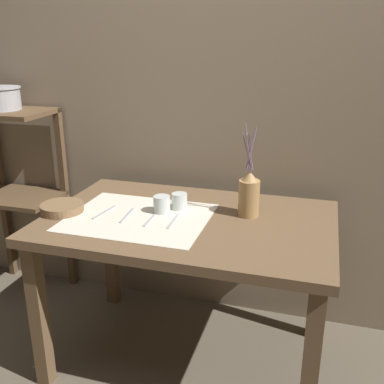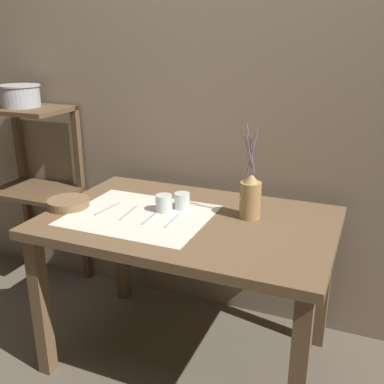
% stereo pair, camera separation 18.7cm
% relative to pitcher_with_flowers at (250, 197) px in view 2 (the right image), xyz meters
% --- Properties ---
extents(ground_plane, '(12.00, 12.00, 0.00)m').
position_rel_pitcher_with_flowers_xyz_m(ground_plane, '(-0.24, -0.11, -0.81)').
color(ground_plane, brown).
extents(stone_wall_back, '(7.00, 0.06, 2.40)m').
position_rel_pitcher_with_flowers_xyz_m(stone_wall_back, '(-0.24, 0.40, 0.39)').
color(stone_wall_back, gray).
rests_on(stone_wall_back, ground_plane).
extents(wooden_table, '(1.23, 0.79, 0.71)m').
position_rel_pitcher_with_flowers_xyz_m(wooden_table, '(-0.24, -0.11, -0.18)').
color(wooden_table, brown).
rests_on(wooden_table, ground_plane).
extents(wooden_shelf_unit, '(0.47, 0.33, 1.08)m').
position_rel_pitcher_with_flowers_xyz_m(wooden_shelf_unit, '(-1.34, 0.23, -0.06)').
color(wooden_shelf_unit, brown).
rests_on(wooden_shelf_unit, ground_plane).
extents(linen_cloth, '(0.59, 0.48, 0.00)m').
position_rel_pitcher_with_flowers_xyz_m(linen_cloth, '(-0.44, -0.16, -0.09)').
color(linen_cloth, beige).
rests_on(linen_cloth, wooden_table).
extents(pitcher_with_flowers, '(0.09, 0.09, 0.40)m').
position_rel_pitcher_with_flowers_xyz_m(pitcher_with_flowers, '(0.00, 0.00, 0.00)').
color(pitcher_with_flowers, '#A87F4C').
rests_on(pitcher_with_flowers, wooden_table).
extents(wooden_bowl, '(0.19, 0.19, 0.04)m').
position_rel_pitcher_with_flowers_xyz_m(wooden_bowl, '(-0.79, -0.20, -0.07)').
color(wooden_bowl, brown).
rests_on(wooden_bowl, wooden_table).
extents(glass_tumbler_near, '(0.07, 0.07, 0.08)m').
position_rel_pitcher_with_flowers_xyz_m(glass_tumbler_near, '(-0.37, -0.08, -0.05)').
color(glass_tumbler_near, silver).
rests_on(glass_tumbler_near, wooden_table).
extents(glass_tumbler_far, '(0.07, 0.07, 0.07)m').
position_rel_pitcher_with_flowers_xyz_m(glass_tumbler_far, '(-0.31, -0.02, -0.05)').
color(glass_tumbler_far, silver).
rests_on(glass_tumbler_far, wooden_table).
extents(fork_outer, '(0.03, 0.17, 0.00)m').
position_rel_pitcher_with_flowers_xyz_m(fork_outer, '(-0.61, -0.16, -0.09)').
color(fork_outer, '#A8A8AD').
rests_on(fork_outer, wooden_table).
extents(fork_inner, '(0.03, 0.17, 0.00)m').
position_rel_pitcher_with_flowers_xyz_m(fork_inner, '(-0.50, -0.16, -0.09)').
color(fork_inner, '#A8A8AD').
rests_on(fork_inner, wooden_table).
extents(spoon_outer, '(0.02, 0.18, 0.02)m').
position_rel_pitcher_with_flowers_xyz_m(spoon_outer, '(-0.39, -0.12, -0.09)').
color(spoon_outer, '#A8A8AD').
rests_on(spoon_outer, wooden_table).
extents(knife_center, '(0.02, 0.17, 0.00)m').
position_rel_pitcher_with_flowers_xyz_m(knife_center, '(-0.29, -0.16, -0.09)').
color(knife_center, '#A8A8AD').
rests_on(knife_center, wooden_table).
extents(metal_pot_large, '(0.22, 0.22, 0.12)m').
position_rel_pitcher_with_flowers_xyz_m(metal_pot_large, '(-1.36, 0.19, 0.34)').
color(metal_pot_large, '#A8A8AD').
rests_on(metal_pot_large, wooden_shelf_unit).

